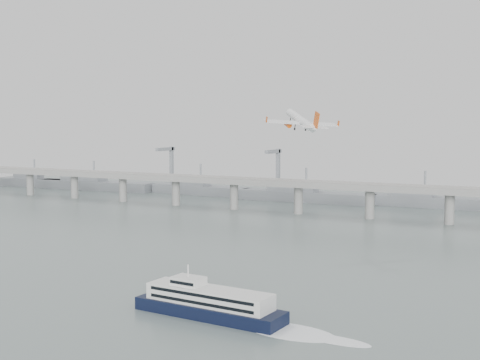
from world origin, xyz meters
The scene contains 5 objects.
ground centered at (0.00, 0.00, 0.00)m, with size 900.00×900.00×0.00m, color slate.
bridge centered at (-1.15, 200.00, 17.65)m, with size 800.00×22.00×23.90m.
distant_fleet centered at (-155.36, 265.08, 6.22)m, with size 453.00×60.90×40.00m.
ferry centered at (33.74, -31.59, 4.36)m, with size 85.36×18.48×16.09m.
airliner centered at (13.62, 96.01, 63.19)m, with size 33.80×34.85×14.52m.
Camera 1 is at (135.51, -206.23, 62.26)m, focal length 48.00 mm.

